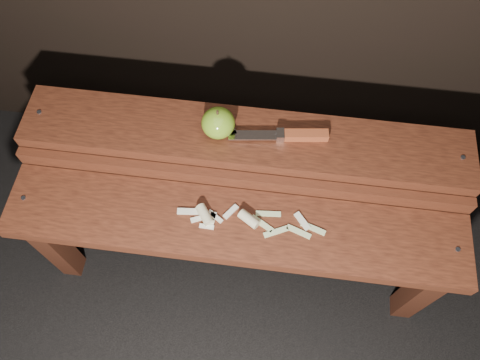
# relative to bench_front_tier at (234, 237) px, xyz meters

# --- Properties ---
(ground) EXTENTS (60.00, 60.00, 0.00)m
(ground) POSITION_rel_bench_front_tier_xyz_m (0.00, 0.06, -0.35)
(ground) COLOR black
(bench_front_tier) EXTENTS (1.20, 0.20, 0.42)m
(bench_front_tier) POSITION_rel_bench_front_tier_xyz_m (0.00, 0.00, 0.00)
(bench_front_tier) COLOR #38180E
(bench_front_tier) RESTS_ON ground
(bench_rear_tier) EXTENTS (1.20, 0.21, 0.50)m
(bench_rear_tier) POSITION_rel_bench_front_tier_xyz_m (0.00, 0.23, 0.06)
(bench_rear_tier) COLOR #38180E
(bench_rear_tier) RESTS_ON ground
(apple) EXTENTS (0.09, 0.09, 0.09)m
(apple) POSITION_rel_bench_front_tier_xyz_m (-0.07, 0.23, 0.19)
(apple) COLOR olive
(apple) RESTS_ON bench_rear_tier
(knife) EXTENTS (0.28, 0.06, 0.02)m
(knife) POSITION_rel_bench_front_tier_xyz_m (0.12, 0.24, 0.16)
(knife) COLOR #943F20
(knife) RESTS_ON bench_rear_tier
(apple_scraps) EXTENTS (0.39, 0.08, 0.03)m
(apple_scraps) POSITION_rel_bench_front_tier_xyz_m (0.00, 0.02, 0.08)
(apple_scraps) COLOR beige
(apple_scraps) RESTS_ON bench_front_tier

